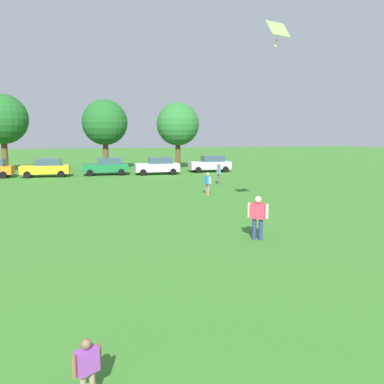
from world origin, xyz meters
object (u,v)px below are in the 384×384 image
bystander_midfield (219,172)px  tree_far_right (178,124)px  adult_bystander (258,214)px  tree_right (105,123)px  tree_left (2,119)px  parked_car_white_3 (158,166)px  kite (278,31)px  parked_car_silver_4 (210,164)px  parked_car_yellow_1 (46,168)px  child_kite_flyer (87,365)px  parked_car_green_2 (106,166)px  bystander_near_trees (208,182)px

bystander_midfield → tree_far_right: tree_far_right is taller
adult_bystander → tree_far_right: (3.10, 30.39, 4.01)m
bystander_midfield → tree_right: (-8.37, 14.87, 4.17)m
tree_left → parked_car_white_3: bearing=-23.6°
kite → parked_car_silver_4: kite is taller
kite → parked_car_yellow_1: 27.03m
kite → parked_car_yellow_1: bearing=117.9°
child_kite_flyer → parked_car_silver_4: bearing=38.3°
kite → child_kite_flyer: bearing=-126.9°
parked_car_yellow_1 → parked_car_green_2: (5.51, 0.46, 0.00)m
tree_far_right → bystander_midfield: bearing=-88.4°
kite → tree_left: size_ratio=0.14×
child_kite_flyer → adult_bystander: adult_bystander is taller
child_kite_flyer → parked_car_yellow_1: bearing=64.8°
bystander_midfield → kite: 15.79m
parked_car_white_3 → bystander_near_trees: bearing=95.0°
adult_bystander → parked_car_white_3: adult_bystander is taller
parked_car_yellow_1 → tree_left: bearing=-53.4°
child_kite_flyer → tree_right: size_ratio=0.14×
parked_car_silver_4 → kite: bearing=80.4°
adult_bystander → parked_car_silver_4: size_ratio=0.39×
kite → tree_right: (-6.54, 28.77, -3.10)m
child_kite_flyer → parked_car_yellow_1: 33.66m
kite → parked_car_silver_4: bearing=80.4°
parked_car_green_2 → kite: bearing=105.8°
parked_car_white_3 → tree_far_right: (3.12, 5.32, 4.15)m
parked_car_yellow_1 → kite: bearing=117.9°
parked_car_green_2 → tree_left: (-10.32, 6.00, 4.62)m
child_kite_flyer → bystander_near_trees: (7.31, 19.32, 0.26)m
parked_car_yellow_1 → parked_car_white_3: bearing=179.0°
parked_car_green_2 → tree_far_right: 10.21m
parked_car_yellow_1 → tree_far_right: size_ratio=0.58×
tree_left → adult_bystander: bearing=-64.3°
bystander_near_trees → parked_car_yellow_1: parked_car_yellow_1 is taller
parked_car_yellow_1 → parked_car_silver_4: bearing=-176.1°
bystander_near_trees → tree_far_right: (1.91, 19.18, 4.13)m
parked_car_white_3 → tree_far_right: size_ratio=0.58×
child_kite_flyer → parked_car_green_2: (1.15, 33.84, 0.24)m
parked_car_yellow_1 → bystander_near_trees: bearing=129.7°
kite → tree_far_right: kite is taller
child_kite_flyer → tree_far_right: (9.23, 38.50, 4.39)m
bystander_midfield → parked_car_yellow_1: (-13.98, 9.09, -0.14)m
tree_left → tree_far_right: 18.45m
parked_car_silver_4 → tree_left: size_ratio=0.53×
parked_car_green_2 → tree_right: tree_right is taller
kite → tree_right: 29.66m
bystander_midfield → tree_left: 24.80m
bystander_near_trees → parked_car_silver_4: bearing=-31.8°
bystander_midfield → parked_car_silver_4: bystander_midfield is taller
parked_car_yellow_1 → tree_far_right: tree_far_right is taller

